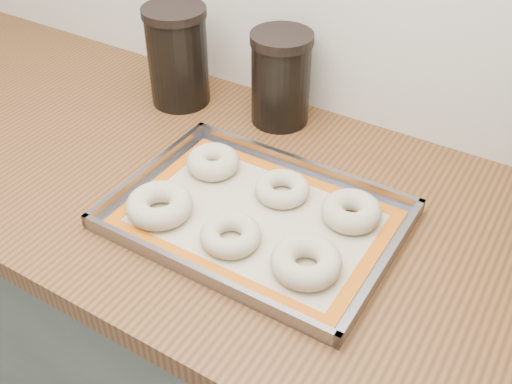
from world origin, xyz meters
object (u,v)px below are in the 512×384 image
Objects in this scene: bagel_front_left at (159,205)px; bagel_back_right at (351,211)px; bagel_back_mid at (282,189)px; canister_mid at (281,78)px; canister_left at (178,56)px; bagel_front_mid at (231,235)px; baking_tray at (256,217)px; bagel_back_left at (213,162)px; bagel_front_right at (306,262)px.

bagel_back_right is at bearing 28.82° from bagel_front_left.
canister_mid reaches higher than bagel_back_mid.
canister_left reaches higher than bagel_back_mid.
bagel_front_left is 1.12× the size of bagel_back_right.
bagel_back_mid is at bearing 44.72° from bagel_front_left.
bagel_front_mid is 1.02× the size of bagel_back_mid.
bagel_back_left is (-0.14, 0.07, 0.02)m from baking_tray.
bagel_front_right and bagel_back_right have the same top height.
canister_mid is (-0.13, 0.22, 0.07)m from bagel_back_mid.
bagel_front_left reaches higher than bagel_front_mid.
canister_left is at bearing 143.90° from baking_tray.
bagel_front_right is at bearing -26.51° from baking_tray.
bagel_back_right is at bearing 46.96° from bagel_front_mid.
bagel_front_right is 0.57m from canister_left.
canister_left is (-0.21, 0.18, 0.08)m from bagel_back_left.
bagel_back_left is 0.28m from canister_left.
bagel_front_right is at bearing 2.49° from bagel_front_left.
canister_left is 1.10× the size of canister_mid.
bagel_back_right is (0.14, 0.15, 0.00)m from bagel_front_mid.
bagel_front_left is 1.17× the size of bagel_back_mid.
canister_left reaches higher than bagel_back_right.
bagel_front_left is 0.27m from bagel_front_right.
baking_tray is at bearing -36.10° from canister_left.
canister_left reaches higher than canister_mid.
bagel_back_right is at bearing -19.82° from canister_left.
baking_tray is at bearing 87.07° from bagel_front_mid.
bagel_back_right reaches higher than bagel_back_mid.
bagel_front_left is (-0.14, -0.07, 0.02)m from baking_tray.
canister_mid reaches higher than bagel_back_right.
bagel_front_right is (0.13, 0.01, 0.00)m from bagel_front_mid.
bagel_front_mid is (-0.00, -0.07, 0.01)m from baking_tray.
bagel_back_right is at bearing -39.95° from canister_mid.
baking_tray is 0.16m from bagel_front_left.
bagel_back_mid is 0.40m from canister_left.
bagel_front_mid is 0.13m from bagel_front_right.
bagel_back_left is at bearing 151.86° from baking_tray.
bagel_back_left is (0.01, 0.15, -0.00)m from bagel_front_left.
bagel_back_right is (0.01, 0.14, -0.00)m from bagel_front_right.
bagel_front_mid is at bearing -43.38° from canister_left.
baking_tray is 0.16m from bagel_back_right.
bagel_back_mid is (0.14, 0.00, -0.00)m from bagel_back_left.
canister_mid is (-0.12, 0.36, 0.07)m from bagel_front_mid.
bagel_back_left is at bearing -179.74° from bagel_back_mid.
bagel_back_right is (0.13, 0.08, 0.02)m from baking_tray.
bagel_back_right reaches higher than bagel_front_mid.
bagel_back_mid is at bearing 85.55° from bagel_front_mid.
bagel_front_mid is 0.14m from bagel_back_mid.
bagel_front_right reaches higher than baking_tray.
bagel_front_right is at bearing -27.36° from bagel_back_left.
bagel_front_mid is at bearing -47.29° from bagel_back_left.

